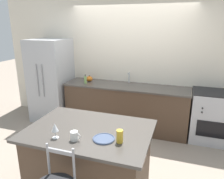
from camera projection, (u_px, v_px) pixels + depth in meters
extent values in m
plane|color=gray|center=(120.00, 135.00, 4.37)|extent=(18.00, 18.00, 0.00)
cube|color=beige|center=(131.00, 62.00, 4.61)|extent=(6.00, 0.07, 2.70)
cube|color=#4C3828|center=(126.00, 107.00, 4.58)|extent=(2.51, 0.65, 0.90)
cube|color=#47423D|center=(126.00, 86.00, 4.44)|extent=(2.54, 0.69, 0.03)
cube|color=black|center=(126.00, 85.00, 4.44)|extent=(0.56, 0.36, 0.01)
cylinder|color=#ADAFB5|center=(129.00, 77.00, 4.60)|extent=(0.02, 0.02, 0.22)
cylinder|color=#ADAFB5|center=(128.00, 73.00, 4.52)|extent=(0.02, 0.12, 0.02)
cube|color=#4C3828|center=(90.00, 164.00, 2.74)|extent=(1.36, 0.92, 0.90)
cube|color=#47423D|center=(89.00, 130.00, 2.60)|extent=(1.48, 1.04, 0.03)
cube|color=#ADAFB5|center=(51.00, 80.00, 4.90)|extent=(0.80, 0.77, 1.82)
cylinder|color=#939399|center=(37.00, 81.00, 4.53)|extent=(0.02, 0.02, 0.69)
cylinder|color=#939399|center=(43.00, 81.00, 4.49)|extent=(0.02, 0.02, 0.69)
cube|color=#B7B7BC|center=(212.00, 117.00, 4.06)|extent=(0.76, 0.62, 0.94)
cube|color=black|center=(213.00, 130.00, 3.81)|extent=(0.55, 0.01, 0.30)
cube|color=black|center=(216.00, 92.00, 3.92)|extent=(0.76, 0.62, 0.02)
cylinder|color=black|center=(202.00, 108.00, 3.76)|extent=(0.03, 0.02, 0.03)
cylinder|color=black|center=(202.00, 112.00, 3.78)|extent=(0.03, 0.02, 0.03)
cylinder|color=#99999E|center=(48.00, 159.00, 2.11)|extent=(0.02, 0.02, 0.34)
cylinder|color=#99999E|center=(74.00, 165.00, 2.02)|extent=(0.02, 0.02, 0.34)
cube|color=#99999E|center=(60.00, 152.00, 2.03)|extent=(0.28, 0.02, 0.04)
cylinder|color=#425170|center=(104.00, 139.00, 2.37)|extent=(0.24, 0.24, 0.01)
torus|color=#425170|center=(104.00, 138.00, 2.37)|extent=(0.24, 0.24, 0.01)
cylinder|color=white|center=(56.00, 138.00, 2.40)|extent=(0.07, 0.07, 0.00)
cylinder|color=white|center=(55.00, 134.00, 2.39)|extent=(0.01, 0.01, 0.08)
cone|color=white|center=(55.00, 127.00, 2.37)|extent=(0.08, 0.08, 0.09)
cylinder|color=white|center=(74.00, 136.00, 2.34)|extent=(0.08, 0.08, 0.10)
torus|color=white|center=(78.00, 136.00, 2.33)|extent=(0.07, 0.01, 0.07)
cylinder|color=gold|center=(120.00, 136.00, 2.29)|extent=(0.07, 0.07, 0.14)
ellipsoid|color=orange|center=(89.00, 79.00, 4.73)|extent=(0.14, 0.14, 0.11)
cylinder|color=brown|center=(89.00, 76.00, 4.71)|extent=(0.02, 0.02, 0.02)
cylinder|color=#89B260|center=(85.00, 80.00, 4.55)|extent=(0.06, 0.06, 0.15)
cylinder|color=black|center=(85.00, 75.00, 4.52)|extent=(0.02, 0.02, 0.04)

